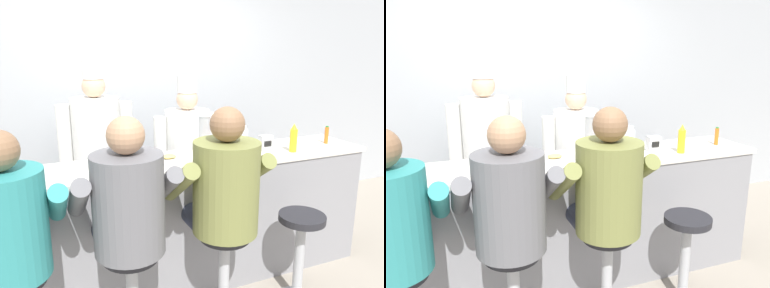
# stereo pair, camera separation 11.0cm
# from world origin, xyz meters

# --- Properties ---
(wall_back) EXTENTS (10.00, 0.06, 2.70)m
(wall_back) POSITION_xyz_m (0.00, 1.58, 1.35)
(wall_back) COLOR #B2B7BC
(wall_back) RESTS_ON ground_plane
(diner_counter) EXTENTS (3.04, 0.56, 1.05)m
(diner_counter) POSITION_xyz_m (0.00, 0.28, 0.53)
(diner_counter) COLOR gray
(diner_counter) RESTS_ON ground_plane
(ketchup_bottle_red) EXTENTS (0.07, 0.07, 0.23)m
(ketchup_bottle_red) POSITION_xyz_m (0.16, 0.07, 1.15)
(ketchup_bottle_red) COLOR red
(ketchup_bottle_red) RESTS_ON diner_counter
(mustard_bottle_yellow) EXTENTS (0.06, 0.06, 0.24)m
(mustard_bottle_yellow) POSITION_xyz_m (0.84, 0.13, 1.16)
(mustard_bottle_yellow) COLOR yellow
(mustard_bottle_yellow) RESTS_ON diner_counter
(hot_sauce_bottle_orange) EXTENTS (0.03, 0.03, 0.16)m
(hot_sauce_bottle_orange) POSITION_xyz_m (1.29, 0.24, 1.12)
(hot_sauce_bottle_orange) COLOR orange
(hot_sauce_bottle_orange) RESTS_ON diner_counter
(water_pitcher_clear) EXTENTS (0.15, 0.13, 0.23)m
(water_pitcher_clear) POSITION_xyz_m (0.40, 0.26, 1.16)
(water_pitcher_clear) COLOR silver
(water_pitcher_clear) RESTS_ON diner_counter
(breakfast_plate) EXTENTS (0.25, 0.25, 0.05)m
(breakfast_plate) POSITION_xyz_m (-0.19, 0.29, 1.06)
(breakfast_plate) COLOR white
(breakfast_plate) RESTS_ON diner_counter
(cereal_bowl) EXTENTS (0.15, 0.15, 0.06)m
(cereal_bowl) POSITION_xyz_m (-0.58, 0.08, 1.08)
(cereal_bowl) COLOR #4C7FB7
(cereal_bowl) RESTS_ON diner_counter
(coffee_mug_blue) EXTENTS (0.12, 0.08, 0.08)m
(coffee_mug_blue) POSITION_xyz_m (-1.27, 0.31, 1.09)
(coffee_mug_blue) COLOR #4C7AB2
(coffee_mug_blue) RESTS_ON diner_counter
(cup_stack_steel) EXTENTS (0.10, 0.10, 0.33)m
(cup_stack_steel) POSITION_xyz_m (0.10, 0.26, 1.21)
(cup_stack_steel) COLOR #B7BABF
(cup_stack_steel) RESTS_ON diner_counter
(napkin_dispenser_chrome) EXTENTS (0.11, 0.07, 0.13)m
(napkin_dispenser_chrome) POSITION_xyz_m (0.66, 0.26, 1.11)
(napkin_dispenser_chrome) COLOR silver
(napkin_dispenser_chrome) RESTS_ON diner_counter
(diner_seated_teal) EXTENTS (0.62, 0.61, 1.49)m
(diner_seated_teal) POSITION_xyz_m (-1.28, -0.27, 0.94)
(diner_seated_teal) COLOR #B2B5BA
(diner_seated_teal) RESTS_ON ground_plane
(diner_seated_grey) EXTENTS (0.63, 0.63, 1.51)m
(diner_seated_grey) POSITION_xyz_m (-0.65, -0.27, 0.96)
(diner_seated_grey) COLOR #B2B5BA
(diner_seated_grey) RESTS_ON ground_plane
(diner_seated_olive) EXTENTS (0.65, 0.64, 1.53)m
(diner_seated_olive) POSITION_xyz_m (-0.01, -0.26, 0.96)
(diner_seated_olive) COLOR #B2B5BA
(diner_seated_olive) RESTS_ON ground_plane
(empty_stool_round) EXTENTS (0.34, 0.34, 0.71)m
(empty_stool_round) POSITION_xyz_m (0.62, -0.30, 0.47)
(empty_stool_round) COLOR #B2B5BA
(empty_stool_round) RESTS_ON ground_plane
(cook_in_whites_near) EXTENTS (0.70, 0.45, 1.78)m
(cook_in_whites_near) POSITION_xyz_m (-0.58, 1.20, 0.98)
(cook_in_whites_near) COLOR #232328
(cook_in_whites_near) RESTS_ON ground_plane
(cook_in_whites_far) EXTENTS (0.64, 0.41, 1.65)m
(cook_in_whites_far) POSITION_xyz_m (0.19, 0.84, 0.91)
(cook_in_whites_far) COLOR #232328
(cook_in_whites_far) RESTS_ON ground_plane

